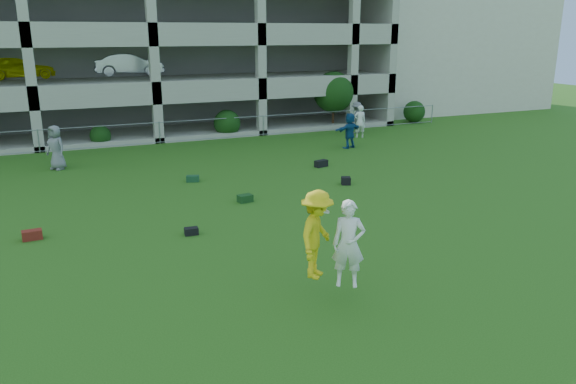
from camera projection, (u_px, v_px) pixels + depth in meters
name	position (u px, v px, depth m)	size (l,w,h in m)	color
ground	(316.00, 281.00, 13.66)	(100.00, 100.00, 0.00)	#235114
stucco_building	(417.00, 42.00, 45.80)	(16.00, 14.00, 10.00)	beige
bystander_c	(56.00, 147.00, 24.48)	(0.95, 0.62, 1.95)	gray
bystander_d	(350.00, 131.00, 29.03)	(1.69, 0.54, 1.83)	navy
bystander_e	(360.00, 121.00, 31.90)	(0.67, 0.44, 1.84)	white
bystander_f	(357.00, 118.00, 33.31)	(1.19, 0.69, 1.85)	slate
bag_red_a	(32.00, 235.00, 16.34)	(0.55, 0.30, 0.28)	#5D1013
bag_black_b	(191.00, 231.00, 16.74)	(0.40, 0.25, 0.22)	black
bag_green_c	(245.00, 198.00, 19.96)	(0.50, 0.35, 0.26)	#123313
crate_d	(346.00, 181.00, 22.23)	(0.35, 0.35, 0.30)	black
bag_black_e	(321.00, 164.00, 25.14)	(0.60, 0.30, 0.30)	black
bag_green_g	(193.00, 179.00, 22.66)	(0.50, 0.30, 0.25)	#143821
frisbee_contest	(325.00, 237.00, 12.27)	(1.79, 1.43, 2.20)	yellow
parking_garage	(127.00, 29.00, 36.40)	(30.00, 14.00, 12.00)	#9E998C
fence	(160.00, 132.00, 30.23)	(36.06, 0.06, 1.20)	gray
shrub_row	(236.00, 110.00, 32.37)	(34.38, 2.52, 3.50)	#163D11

